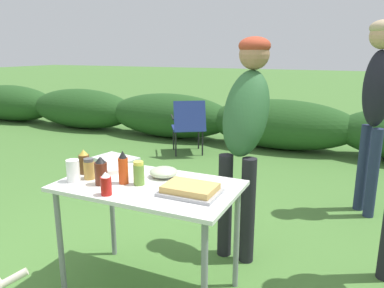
% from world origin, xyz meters
% --- Properties ---
extents(shrub_hedge, '(14.40, 0.90, 0.79)m').
position_xyz_m(shrub_hedge, '(-0.00, 4.04, 0.39)').
color(shrub_hedge, '#234C1E').
rests_on(shrub_hedge, ground).
extents(folding_table, '(1.10, 0.64, 0.74)m').
position_xyz_m(folding_table, '(0.00, 0.00, 0.66)').
color(folding_table, silver).
rests_on(folding_table, ground).
extents(food_tray, '(0.33, 0.24, 0.06)m').
position_xyz_m(food_tray, '(0.30, -0.04, 0.77)').
color(food_tray, '#9E9EA3').
rests_on(food_tray, folding_table).
extents(plate_stack, '(0.25, 0.25, 0.03)m').
position_xyz_m(plate_stack, '(-0.38, 0.14, 0.75)').
color(plate_stack, white).
rests_on(plate_stack, folding_table).
extents(mixing_bowl, '(0.18, 0.18, 0.06)m').
position_xyz_m(mixing_bowl, '(0.02, 0.16, 0.77)').
color(mixing_bowl, '#ADBC99').
rests_on(mixing_bowl, folding_table).
extents(paper_cup_stack, '(0.08, 0.08, 0.14)m').
position_xyz_m(paper_cup_stack, '(-0.45, -0.15, 0.81)').
color(paper_cup_stack, white).
rests_on(paper_cup_stack, folding_table).
extents(beer_bottle, '(0.07, 0.07, 0.16)m').
position_xyz_m(beer_bottle, '(-0.49, 0.00, 0.82)').
color(beer_bottle, brown).
rests_on(beer_bottle, folding_table).
extents(hot_sauce_bottle, '(0.06, 0.06, 0.21)m').
position_xyz_m(hot_sauce_bottle, '(-0.14, -0.05, 0.84)').
color(hot_sauce_bottle, '#CC4214').
rests_on(hot_sauce_bottle, folding_table).
extents(spice_jar, '(0.07, 0.07, 0.13)m').
position_xyz_m(spice_jar, '(-0.39, -0.07, 0.81)').
color(spice_jar, '#B2893D').
rests_on(spice_jar, folding_table).
extents(relish_jar, '(0.07, 0.07, 0.15)m').
position_xyz_m(relish_jar, '(-0.05, -0.03, 0.81)').
color(relish_jar, olive).
rests_on(relish_jar, folding_table).
extents(ketchup_bottle, '(0.06, 0.06, 0.14)m').
position_xyz_m(ketchup_bottle, '(-0.12, -0.25, 0.81)').
color(ketchup_bottle, red).
rests_on(ketchup_bottle, folding_table).
extents(bbq_sauce_bottle, '(0.08, 0.08, 0.18)m').
position_xyz_m(bbq_sauce_bottle, '(-0.25, -0.12, 0.82)').
color(bbq_sauce_bottle, '#562314').
rests_on(bbq_sauce_bottle, folding_table).
extents(standing_person_with_beanie, '(0.38, 0.50, 1.63)m').
position_xyz_m(standing_person_with_beanie, '(0.39, 0.74, 1.04)').
color(standing_person_with_beanie, black).
rests_on(standing_person_with_beanie, ground).
extents(standing_person_in_gray_fleece, '(0.35, 0.37, 1.80)m').
position_xyz_m(standing_person_in_gray_fleece, '(1.26, 1.91, 1.18)').
color(standing_person_in_gray_fleece, '#232D4C').
rests_on(standing_person_in_gray_fleece, ground).
extents(camp_chair_green_behind_table, '(0.70, 0.74, 0.83)m').
position_xyz_m(camp_chair_green_behind_table, '(-1.18, 3.11, 0.47)').
color(camp_chair_green_behind_table, navy).
rests_on(camp_chair_green_behind_table, ground).
extents(cooler_box, '(0.53, 0.41, 0.34)m').
position_xyz_m(cooler_box, '(-1.37, 1.54, 0.17)').
color(cooler_box, '#234C93').
rests_on(cooler_box, ground).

